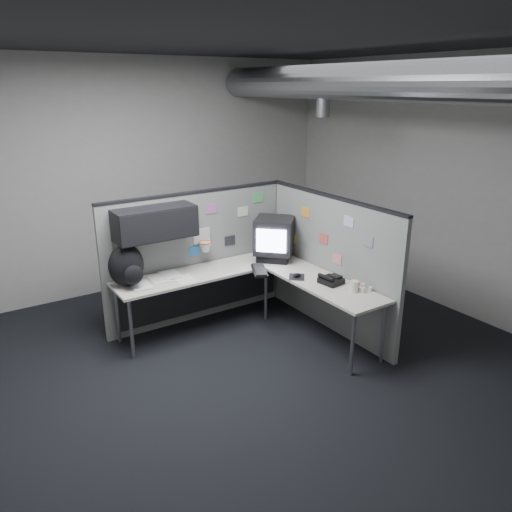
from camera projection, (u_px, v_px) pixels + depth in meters
room at (309, 160)px, 5.05m from camera, size 5.62×5.62×3.22m
partition_back at (188, 246)px, 5.96m from camera, size 2.44×0.42×1.63m
partition_right at (329, 263)px, 5.92m from camera, size 0.07×2.23×1.63m
desk at (240, 282)px, 5.87m from camera, size 2.31×2.11×0.73m
monitor at (274, 238)px, 6.24m from camera, size 0.65×0.65×0.53m
keyboard at (259, 270)px, 5.87m from camera, size 0.33×0.45×0.04m
mouse at (297, 276)px, 5.70m from camera, size 0.27×0.28×0.05m
phone at (331, 280)px, 5.52m from camera, size 0.24×0.25×0.11m
bottles at (363, 288)px, 5.33m from camera, size 0.14×0.16×0.08m
cup at (354, 286)px, 5.29m from camera, size 0.11×0.11×0.12m
papers at (164, 279)px, 5.64m from camera, size 0.73×0.52×0.01m
backpack at (127, 266)px, 5.38m from camera, size 0.44×0.42×0.47m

